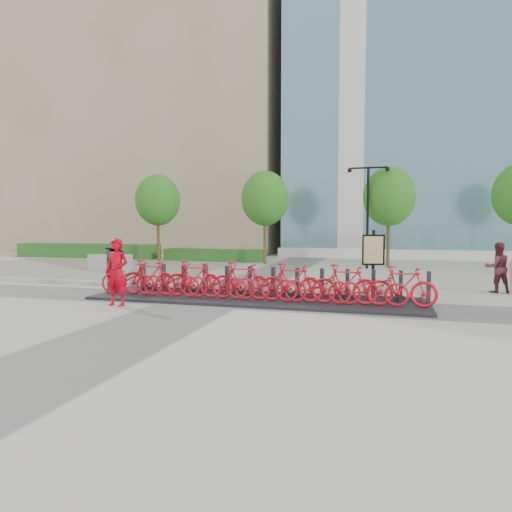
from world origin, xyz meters
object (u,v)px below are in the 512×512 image
(bike_0, at_px, (128,278))
(jersey_barrier, at_px, (110,263))
(map_sign, at_px, (373,253))
(kiosk, at_px, (115,270))
(pedestrian, at_px, (497,268))
(worker_red, at_px, (117,272))

(bike_0, xyz_separation_m, jersey_barrier, (-4.96, 6.51, -0.17))
(jersey_barrier, bearing_deg, map_sign, -30.35)
(kiosk, distance_m, pedestrian, 12.24)
(map_sign, bearing_deg, jersey_barrier, 144.09)
(kiosk, distance_m, worker_red, 2.30)
(kiosk, bearing_deg, worker_red, -50.09)
(worker_red, height_order, pedestrian, worker_red)
(worker_red, distance_m, jersey_barrier, 9.71)
(kiosk, distance_m, map_sign, 8.06)
(bike_0, bearing_deg, jersey_barrier, 37.32)
(bike_0, relative_size, worker_red, 1.00)
(bike_0, bearing_deg, pedestrian, -69.93)
(pedestrian, bearing_deg, jersey_barrier, -20.81)
(worker_red, distance_m, pedestrian, 11.74)
(pedestrian, height_order, map_sign, map_sign)
(bike_0, relative_size, jersey_barrier, 0.91)
(pedestrian, height_order, jersey_barrier, pedestrian)
(kiosk, xyz_separation_m, jersey_barrier, (-4.22, 6.08, -0.36))
(pedestrian, xyz_separation_m, jersey_barrier, (-15.93, 2.50, -0.42))
(worker_red, xyz_separation_m, jersey_barrier, (-5.53, 7.96, -0.53))
(kiosk, height_order, jersey_barrier, kiosk)
(worker_red, relative_size, jersey_barrier, 0.92)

